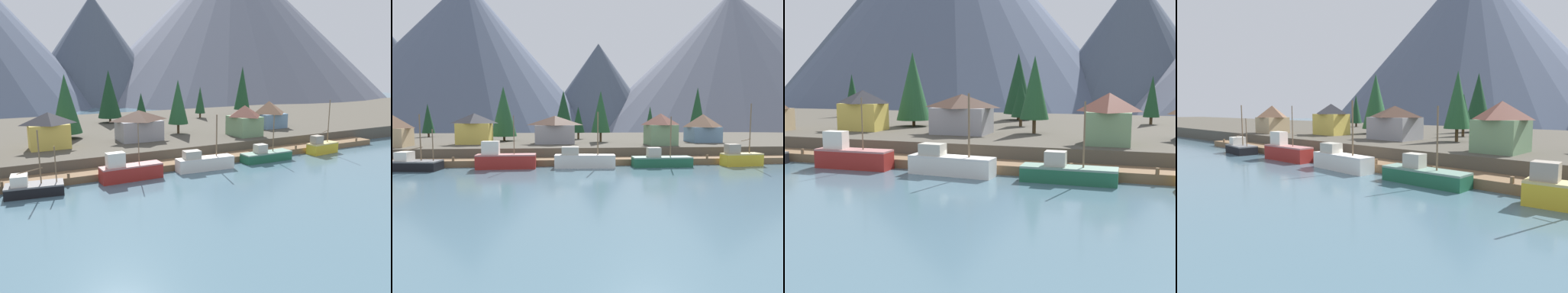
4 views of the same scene
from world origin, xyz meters
The scene contains 20 objects.
ground_plane centered at (0.00, 20.00, -0.50)m, with size 400.00×400.00×1.00m, color #476675.
dock centered at (0.00, 1.99, 0.50)m, with size 80.00×4.00×1.60m.
shoreline_bank centered at (0.00, 32.00, 1.25)m, with size 400.00×56.00×2.50m, color #4C473D.
mountain_east_peak centered at (17.60, 135.11, 24.40)m, with size 69.14×69.14×48.80m, color #475160.
mountain_far_ridge centered at (92.51, 132.95, 39.27)m, with size 164.78×164.78×78.53m, color slate.
fishing_boat_black centered at (-24.71, -2.08, 0.95)m, with size 7.12×3.90×8.08m.
fishing_boat_red centered at (-12.06, -1.41, 1.36)m, with size 8.75×2.56×7.90m.
fishing_boat_white centered at (-0.23, -1.53, 1.19)m, with size 9.23×2.86×8.45m.
fishing_boat_green centered at (11.86, -1.41, 0.95)m, with size 9.11×2.56×7.77m.
fishing_boat_yellow centered at (24.65, -1.52, 1.26)m, with size 6.37×2.76×9.79m.
house_yellow centered at (-20.27, 14.12, 5.53)m, with size 6.51×4.41×5.94m.
house_grey centered at (-4.76, 14.38, 5.29)m, with size 7.93×5.82×5.47m.
house_green centered at (15.04, 9.41, 5.50)m, with size 5.28×6.02×5.88m.
house_blue centered at (26.02, 15.69, 5.48)m, with size 6.20×6.28×5.82m.
conifer_near_left centered at (33.95, 37.31, 10.03)m, with size 4.43×4.43×13.42m.
conifer_near_right centered at (4.72, 17.65, 8.82)m, with size 4.03×4.03×10.70m.
conifer_mid_left centered at (0.54, 27.38, 7.09)m, with size 3.07×3.07×7.70m.
conifer_back_left centered at (-16.02, 22.20, 8.94)m, with size 5.52×5.52×11.87m.
conifer_back_right centered at (-2.85, 39.91, 9.34)m, with size 5.61×5.61×12.48m.
conifer_centre centered at (20.77, 37.60, 7.19)m, with size 2.70×2.70×8.18m.
Camera 1 is at (-28.54, -51.52, 15.31)m, focal length 35.43 mm.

